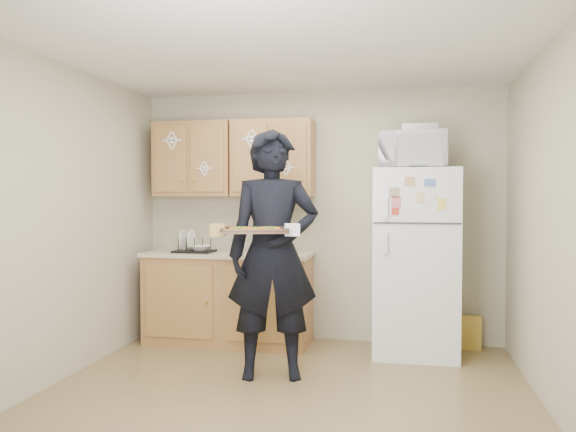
# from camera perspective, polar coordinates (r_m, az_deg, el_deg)

# --- Properties ---
(floor) EXTENTS (3.60, 3.60, 0.00)m
(floor) POSITION_cam_1_polar(r_m,az_deg,el_deg) (4.17, -0.64, -18.34)
(floor) COLOR brown
(floor) RESTS_ON ground
(ceiling) EXTENTS (3.60, 3.60, 0.00)m
(ceiling) POSITION_cam_1_polar(r_m,az_deg,el_deg) (4.05, -0.66, 17.06)
(ceiling) COLOR silver
(ceiling) RESTS_ON wall_back
(wall_back) EXTENTS (3.60, 0.04, 2.50)m
(wall_back) POSITION_cam_1_polar(r_m,az_deg,el_deg) (5.68, 3.14, -0.00)
(wall_back) COLOR #ABA58B
(wall_back) RESTS_ON floor
(wall_front) EXTENTS (3.60, 0.04, 2.50)m
(wall_front) POSITION_cam_1_polar(r_m,az_deg,el_deg) (2.19, -10.53, -3.23)
(wall_front) COLOR #ABA58B
(wall_front) RESTS_ON floor
(wall_left) EXTENTS (0.04, 3.60, 2.50)m
(wall_left) POSITION_cam_1_polar(r_m,az_deg,el_deg) (4.63, -22.97, -0.61)
(wall_left) COLOR #ABA58B
(wall_left) RESTS_ON floor
(wall_right) EXTENTS (0.04, 3.60, 2.50)m
(wall_right) POSITION_cam_1_polar(r_m,az_deg,el_deg) (3.95, 25.81, -1.08)
(wall_right) COLOR #ABA58B
(wall_right) RESTS_ON floor
(refrigerator) EXTENTS (0.75, 0.70, 1.70)m
(refrigerator) POSITION_cam_1_polar(r_m,az_deg,el_deg) (5.29, 12.82, -4.55)
(refrigerator) COLOR white
(refrigerator) RESTS_ON floor
(base_cabinet) EXTENTS (1.60, 0.60, 0.86)m
(base_cabinet) POSITION_cam_1_polar(r_m,az_deg,el_deg) (5.65, -6.01, -8.40)
(base_cabinet) COLOR olive
(base_cabinet) RESTS_ON floor
(countertop) EXTENTS (1.64, 0.64, 0.04)m
(countertop) POSITION_cam_1_polar(r_m,az_deg,el_deg) (5.59, -6.03, -3.85)
(countertop) COLOR #B8AC8D
(countertop) RESTS_ON base_cabinet
(upper_cab_left) EXTENTS (0.80, 0.33, 0.75)m
(upper_cab_left) POSITION_cam_1_polar(r_m,az_deg,el_deg) (5.83, -9.44, 5.68)
(upper_cab_left) COLOR olive
(upper_cab_left) RESTS_ON wall_back
(upper_cab_right) EXTENTS (0.80, 0.33, 0.75)m
(upper_cab_right) POSITION_cam_1_polar(r_m,az_deg,el_deg) (5.59, -1.52, 5.86)
(upper_cab_right) COLOR olive
(upper_cab_right) RESTS_ON wall_back
(cereal_box) EXTENTS (0.20, 0.07, 0.32)m
(cereal_box) POSITION_cam_1_polar(r_m,az_deg,el_deg) (5.68, 18.00, -11.21)
(cereal_box) COLOR #F0DE54
(cereal_box) RESTS_ON floor
(person) EXTENTS (0.82, 0.63, 1.98)m
(person) POSITION_cam_1_polar(r_m,az_deg,el_deg) (4.48, -1.51, -3.86)
(person) COLOR black
(person) RESTS_ON floor
(baking_tray) EXTENTS (0.57, 0.47, 0.04)m
(baking_tray) POSITION_cam_1_polar(r_m,az_deg,el_deg) (4.20, -3.36, -1.55)
(baking_tray) COLOR black
(baking_tray) RESTS_ON person
(pizza_front_left) EXTENTS (0.16, 0.16, 0.02)m
(pizza_front_left) POSITION_cam_1_polar(r_m,az_deg,el_deg) (4.12, -4.99, -1.37)
(pizza_front_left) COLOR orange
(pizza_front_left) RESTS_ON baking_tray
(pizza_front_right) EXTENTS (0.16, 0.16, 0.02)m
(pizza_front_right) POSITION_cam_1_polar(r_m,az_deg,el_deg) (4.12, -1.77, -1.36)
(pizza_front_right) COLOR orange
(pizza_front_right) RESTS_ON baking_tray
(pizza_back_left) EXTENTS (0.16, 0.16, 0.02)m
(pizza_back_left) POSITION_cam_1_polar(r_m,az_deg,el_deg) (4.29, -4.89, -1.24)
(pizza_back_left) COLOR orange
(pizza_back_left) RESTS_ON baking_tray
(pizza_back_right) EXTENTS (0.16, 0.16, 0.02)m
(pizza_back_right) POSITION_cam_1_polar(r_m,az_deg,el_deg) (4.28, -1.80, -1.24)
(pizza_back_right) COLOR orange
(pizza_back_right) RESTS_ON baking_tray
(pizza_center) EXTENTS (0.16, 0.16, 0.02)m
(pizza_center) POSITION_cam_1_polar(r_m,az_deg,el_deg) (4.20, -3.36, -1.30)
(pizza_center) COLOR orange
(pizza_center) RESTS_ON baking_tray
(microwave) EXTENTS (0.63, 0.46, 0.33)m
(microwave) POSITION_cam_1_polar(r_m,az_deg,el_deg) (5.22, 12.70, 6.54)
(microwave) COLOR white
(microwave) RESTS_ON refrigerator
(foil_pan) EXTENTS (0.32, 0.22, 0.07)m
(foil_pan) POSITION_cam_1_polar(r_m,az_deg,el_deg) (5.27, 13.22, 8.67)
(foil_pan) COLOR #BABAC1
(foil_pan) RESTS_ON microwave
(dish_rack) EXTENTS (0.38, 0.29, 0.15)m
(dish_rack) POSITION_cam_1_polar(r_m,az_deg,el_deg) (5.59, -9.49, -2.88)
(dish_rack) COLOR black
(dish_rack) RESTS_ON countertop
(bowl) EXTENTS (0.21, 0.21, 0.05)m
(bowl) POSITION_cam_1_polar(r_m,az_deg,el_deg) (5.57, -8.83, -3.22)
(bowl) COLOR silver
(bowl) RESTS_ON dish_rack
(soap_bottle) EXTENTS (0.10, 0.10, 0.19)m
(soap_bottle) POSITION_cam_1_polar(r_m,az_deg,el_deg) (5.28, 0.16, -2.93)
(soap_bottle) COLOR white
(soap_bottle) RESTS_ON countertop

